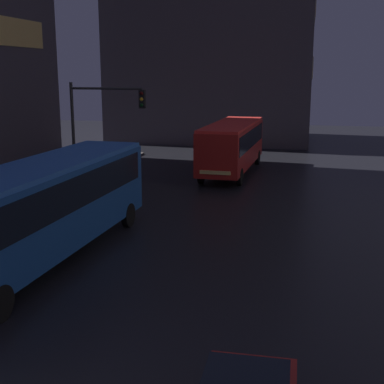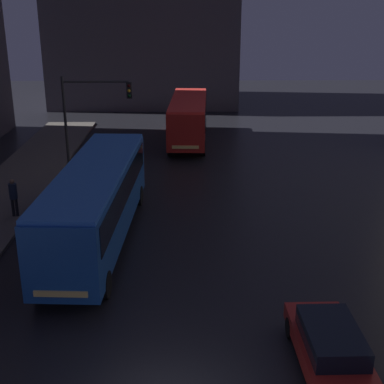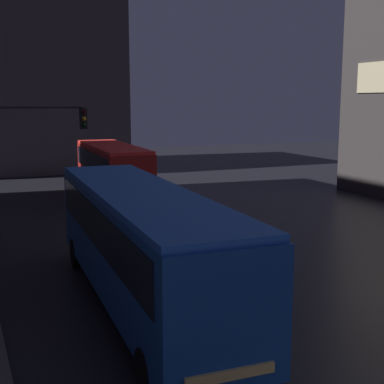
{
  "view_description": "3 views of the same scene",
  "coord_description": "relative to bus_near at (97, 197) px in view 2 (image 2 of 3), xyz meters",
  "views": [
    {
      "loc": [
        5.32,
        -5.87,
        6.43
      ],
      "look_at": [
        1.57,
        11.79,
        2.31
      ],
      "focal_mm": 50.0,
      "sensor_mm": 36.0,
      "label": 1
    },
    {
      "loc": [
        0.47,
        -10.73,
        9.81
      ],
      "look_at": [
        0.84,
        13.07,
        1.29
      ],
      "focal_mm": 50.0,
      "sensor_mm": 36.0,
      "label": 2
    },
    {
      "loc": [
        -7.76,
        -3.49,
        5.8
      ],
      "look_at": [
        -0.38,
        13.12,
        2.7
      ],
      "focal_mm": 50.0,
      "sensor_mm": 36.0,
      "label": 3
    }
  ],
  "objects": [
    {
      "name": "building_far_backdrop",
      "position": [
        -0.15,
        34.78,
        6.92
      ],
      "size": [
        18.07,
        12.0,
        18.04
      ],
      "color": "#423D47",
      "rests_on": "ground"
    },
    {
      "name": "bus_near",
      "position": [
        0.0,
        0.0,
        0.0
      ],
      "size": [
        3.15,
        12.01,
        3.4
      ],
      "rotation": [
        0.0,
        0.0,
        3.09
      ],
      "color": "#194793",
      "rests_on": "ground"
    },
    {
      "name": "bus_far",
      "position": [
        4.01,
        17.31,
        -0.12
      ],
      "size": [
        2.99,
        10.17,
        3.2
      ],
      "rotation": [
        0.0,
        0.0,
        3.09
      ],
      "color": "#AD1E19",
      "rests_on": "ground"
    },
    {
      "name": "car_taxi",
      "position": [
        7.73,
        -8.57,
        -1.39
      ],
      "size": [
        1.82,
        4.56,
        1.36
      ],
      "rotation": [
        0.0,
        0.0,
        3.15
      ],
      "color": "maroon",
      "rests_on": "ground"
    },
    {
      "name": "pedestrian_near",
      "position": [
        -4.37,
        2.7,
        -0.85
      ],
      "size": [
        0.46,
        0.46,
        1.83
      ],
      "rotation": [
        0.0,
        0.0,
        0.24
      ],
      "color": "black",
      "rests_on": "sidewalk_left"
    },
    {
      "name": "traffic_light_main",
      "position": [
        -1.72,
        9.35,
        1.93
      ],
      "size": [
        3.96,
        0.35,
        5.85
      ],
      "color": "#2D2D2D",
      "rests_on": "ground"
    }
  ]
}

